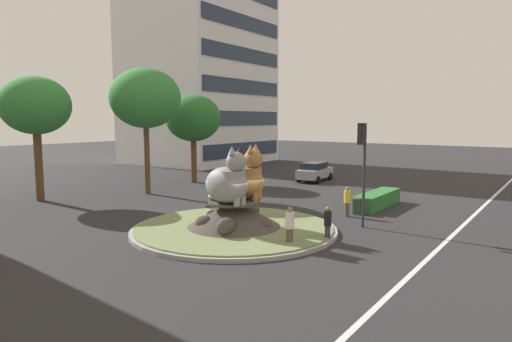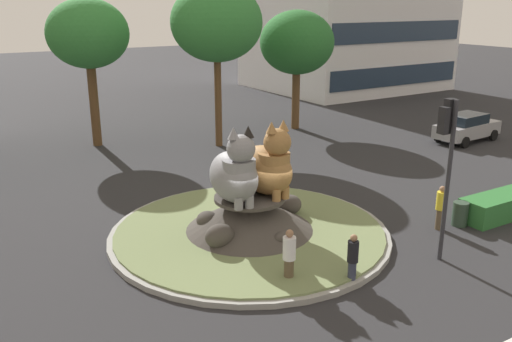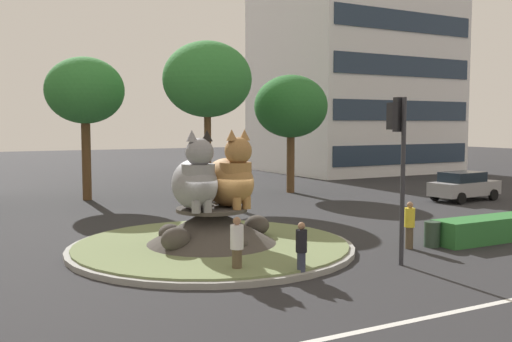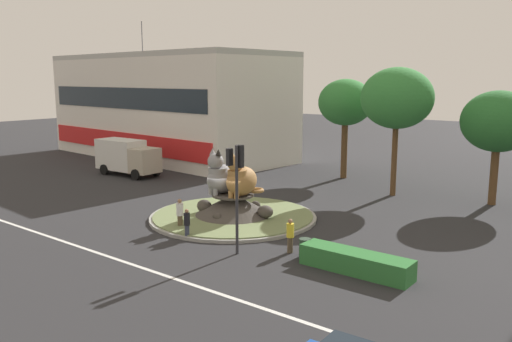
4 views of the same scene
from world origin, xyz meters
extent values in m
plane|color=#28282B|center=(0.00, 0.00, 0.00)|extent=(160.00, 160.00, 0.00)
cylinder|color=gray|center=(0.00, 0.00, 0.09)|extent=(9.81, 9.81, 0.18)
cylinder|color=#707F51|center=(0.00, 0.00, 0.21)|extent=(9.42, 9.42, 0.07)
cone|color=#423D38|center=(0.00, 0.00, 0.86)|extent=(4.46, 4.46, 1.22)
cylinder|color=#423D38|center=(0.00, 0.00, 1.41)|extent=(2.45, 2.45, 0.12)
ellipsoid|color=#423D38|center=(2.01, 0.47, 0.62)|extent=(0.93, 0.89, 0.74)
ellipsoid|color=#423D38|center=(0.33, 1.74, 0.51)|extent=(0.65, 0.46, 0.52)
ellipsoid|color=#423D38|center=(-1.24, 0.80, 0.56)|extent=(0.78, 0.85, 0.63)
ellipsoid|color=#423D38|center=(-1.58, -0.78, 0.64)|extent=(0.99, 0.76, 0.79)
ellipsoid|color=#423D38|center=(0.24, -1.67, 0.48)|extent=(0.58, 0.42, 0.46)
ellipsoid|color=gray|center=(-0.65, -0.07, 2.31)|extent=(1.70, 2.45, 1.69)
cylinder|color=gray|center=(-0.70, -0.53, 2.50)|extent=(1.20, 1.20, 1.06)
sphere|color=gray|center=(-0.71, -0.70, 3.43)|extent=(0.93, 0.93, 0.93)
torus|color=gray|center=(-0.18, 0.84, 1.64)|extent=(1.15, 1.15, 0.21)
cone|color=black|center=(-0.46, -0.72, 3.96)|extent=(0.42, 0.42, 0.38)
cone|color=gray|center=(-0.97, -0.67, 3.96)|extent=(0.42, 0.42, 0.38)
cylinder|color=gray|center=(-0.54, -0.93, 1.68)|extent=(0.30, 0.30, 0.42)
cylinder|color=gray|center=(-0.92, -0.89, 1.68)|extent=(0.30, 0.30, 0.42)
ellipsoid|color=#9E703D|center=(0.65, 0.03, 2.32)|extent=(1.76, 2.50, 1.70)
cylinder|color=#9E703D|center=(0.71, -0.44, 2.51)|extent=(1.23, 1.23, 1.06)
sphere|color=#9E703D|center=(0.73, -0.61, 3.43)|extent=(0.93, 0.93, 0.93)
torus|color=#9E703D|center=(0.91, 1.02, 1.64)|extent=(1.09, 1.09, 0.21)
cone|color=#9E703D|center=(0.98, -0.57, 3.98)|extent=(0.43, 0.43, 0.38)
cone|color=#9E703D|center=(0.47, -0.64, 3.98)|extent=(0.43, 0.43, 0.38)
cylinder|color=#9E703D|center=(0.95, -0.79, 1.68)|extent=(0.30, 0.30, 0.42)
cylinder|color=#9E703D|center=(0.56, -0.84, 1.68)|extent=(0.30, 0.30, 0.42)
cylinder|color=#2D2D33|center=(4.30, -4.73, 2.58)|extent=(0.14, 0.14, 5.15)
cube|color=black|center=(4.31, -4.51, 4.63)|extent=(0.33, 0.26, 1.05)
sphere|color=red|center=(4.32, -4.43, 4.94)|extent=(0.18, 0.18, 0.18)
sphere|color=#392706|center=(4.32, -4.43, 4.63)|extent=(0.18, 0.18, 0.18)
sphere|color=black|center=(4.32, -4.43, 4.31)|extent=(0.18, 0.18, 0.18)
cube|color=black|center=(3.85, -4.70, 4.58)|extent=(0.22, 0.29, 0.80)
cube|color=#233347|center=(25.33, 18.55, 1.82)|extent=(14.50, 0.41, 1.65)
cube|color=#233347|center=(25.33, 18.55, 5.45)|extent=(14.50, 0.41, 1.65)
cube|color=#2D7033|center=(9.81, -3.43, 0.45)|extent=(4.94, 1.20, 0.90)
cylinder|color=brown|center=(11.08, 13.10, 1.80)|extent=(0.50, 0.50, 3.60)
ellipsoid|color=#286B2D|center=(11.08, 13.10, 5.45)|extent=(4.62, 4.62, 3.93)
cylinder|color=brown|center=(-1.12, 15.36, 2.23)|extent=(0.51, 0.51, 4.47)
ellipsoid|color=#337F38|center=(-1.12, 15.36, 6.23)|extent=(4.41, 4.41, 3.75)
cylinder|color=brown|center=(4.82, 11.71, 2.42)|extent=(0.39, 0.39, 4.83)
ellipsoid|color=#337F38|center=(4.82, 11.71, 6.81)|extent=(4.95, 4.95, 4.21)
cylinder|color=#33384C|center=(0.78, -4.55, 0.37)|extent=(0.24, 0.24, 0.74)
cylinder|color=black|center=(0.78, -4.55, 1.06)|extent=(0.32, 0.32, 0.64)
sphere|color=#936B4C|center=(0.78, -4.55, 1.49)|extent=(0.21, 0.21, 0.21)
cylinder|color=brown|center=(-0.76, -3.56, 0.40)|extent=(0.28, 0.28, 0.80)
cylinder|color=silver|center=(-0.76, -3.56, 1.14)|extent=(0.38, 0.38, 0.69)
sphere|color=#936B4C|center=(-0.76, -3.56, 1.60)|extent=(0.23, 0.23, 0.23)
cylinder|color=brown|center=(6.17, -3.05, 0.38)|extent=(0.27, 0.27, 0.76)
cylinder|color=yellow|center=(6.17, -3.05, 1.10)|extent=(0.36, 0.36, 0.66)
sphere|color=#936B4C|center=(6.17, -3.05, 1.54)|extent=(0.22, 0.22, 0.22)
cube|color=#99999E|center=(17.79, 5.13, 0.70)|extent=(4.48, 2.14, 0.77)
cube|color=#19232D|center=(17.57, 5.11, 1.37)|extent=(2.56, 1.75, 0.55)
cylinder|color=black|center=(19.13, 6.13, 0.32)|extent=(0.66, 0.28, 0.64)
cylinder|color=black|center=(19.30, 4.40, 0.32)|extent=(0.66, 0.28, 0.64)
cylinder|color=black|center=(16.28, 5.86, 0.32)|extent=(0.66, 0.28, 0.64)
cylinder|color=black|center=(16.45, 4.13, 0.32)|extent=(0.66, 0.28, 0.64)
cylinder|color=#2D4233|center=(7.10, -3.19, 0.45)|extent=(0.56, 0.56, 0.90)
camera|label=1|loc=(-16.39, -13.00, 5.33)|focal=31.27mm
camera|label=2|loc=(-8.92, -15.31, 7.94)|focal=38.30mm
camera|label=3|loc=(-7.79, -18.11, 4.34)|focal=40.46mm
camera|label=4|loc=(19.67, -22.87, 8.19)|focal=36.95mm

